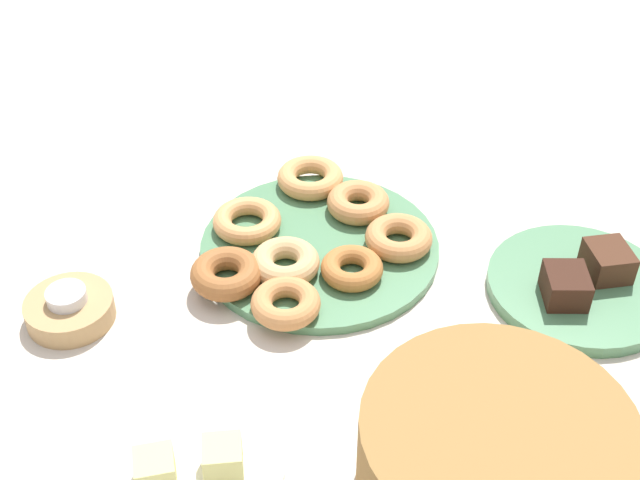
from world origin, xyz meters
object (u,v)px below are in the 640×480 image
object	(u,v)px
donut_0	(352,268)
basket	(494,462)
donut_7	(311,178)
melon_chunk_right	(156,471)
donut_5	(227,274)
candle_holder	(70,310)
donut_4	(358,202)
tealight	(67,296)
melon_chunk_left	(224,459)
donut_6	(399,238)
cake_plate	(579,287)
donut_plate	(320,247)
donut_1	(286,303)
donut_2	(248,221)
brownie_near	(608,261)
brownie_far	(566,286)
donut_3	(286,262)

from	to	relation	value
donut_0	basket	distance (m)	0.32
donut_7	melon_chunk_right	xyz separation A→B (m)	(0.14, 0.50, 0.03)
donut_5	candle_holder	world-z (taller)	donut_5
donut_4	basket	xyz separation A→B (m)	(-0.11, 0.43, 0.03)
tealight	melon_chunk_left	world-z (taller)	melon_chunk_left
donut_6	cake_plate	bearing A→B (deg)	161.47
candle_holder	melon_chunk_right	xyz separation A→B (m)	(-0.14, 0.25, 0.04)
donut_7	donut_0	bearing A→B (deg)	105.38
donut_plate	donut_1	bearing A→B (deg)	72.49
donut_5	melon_chunk_left	bearing A→B (deg)	94.62
donut_4	donut_5	xyz separation A→B (m)	(0.16, 0.14, 0.00)
donut_plate	donut_6	xyz separation A→B (m)	(-0.10, 0.01, 0.02)
candle_holder	donut_1	bearing A→B (deg)	179.73
donut_7	donut_2	bearing A→B (deg)	49.71
donut_2	donut_7	xyz separation A→B (m)	(-0.08, -0.10, 0.00)
donut_4	candle_holder	world-z (taller)	donut_4
melon_chunk_left	donut_4	bearing A→B (deg)	-108.13
donut_0	melon_chunk_right	xyz separation A→B (m)	(0.19, 0.31, 0.03)
donut_4	donut_6	xyz separation A→B (m)	(-0.05, 0.07, -0.00)
donut_1	brownie_near	distance (m)	0.39
tealight	donut_0	bearing A→B (deg)	-169.51
brownie_far	donut_5	bearing A→B (deg)	-4.31
donut_0	donut_5	xyz separation A→B (m)	(0.15, 0.01, 0.00)
donut_plate	melon_chunk_right	size ratio (longest dim) A/B	8.44
donut_4	cake_plate	distance (m)	0.30
tealight	melon_chunk_left	size ratio (longest dim) A/B	1.28
donut_3	candle_holder	size ratio (longest dim) A/B	0.82
donut_7	brownie_near	xyz separation A→B (m)	(-0.36, 0.19, 0.01)
brownie_near	melon_chunk_right	xyz separation A→B (m)	(0.49, 0.31, 0.02)
donut_1	brownie_near	bearing A→B (deg)	-170.66
cake_plate	melon_chunk_right	world-z (taller)	melon_chunk_right
donut_plate	melon_chunk_right	world-z (taller)	melon_chunk_right
donut_2	donut_5	distance (m)	0.11
tealight	candle_holder	bearing A→B (deg)	0.00
donut_0	melon_chunk_right	size ratio (longest dim) A/B	2.11
donut_4	candle_holder	size ratio (longest dim) A/B	0.81
donut_1	brownie_near	xyz separation A→B (m)	(-0.39, -0.06, 0.01)
donut_0	donut_6	xyz separation A→B (m)	(-0.06, -0.06, 0.00)
donut_4	donut_7	world-z (taller)	donut_4
donut_plate	candle_holder	world-z (taller)	candle_holder
donut_plate	donut_5	bearing A→B (deg)	33.84
brownie_near	brownie_far	distance (m)	0.08
donut_2	melon_chunk_left	size ratio (longest dim) A/B	2.47
donut_3	brownie_near	distance (m)	0.39
donut_4	tealight	xyz separation A→B (m)	(0.34, 0.19, 0.01)
donut_plate	brownie_near	world-z (taller)	brownie_near
melon_chunk_right	tealight	bearing A→B (deg)	-60.38
donut_4	donut_7	xyz separation A→B (m)	(0.06, -0.06, -0.00)
donut_plate	cake_plate	size ratio (longest dim) A/B	1.38
cake_plate	candle_holder	xyz separation A→B (m)	(0.60, 0.05, 0.01)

